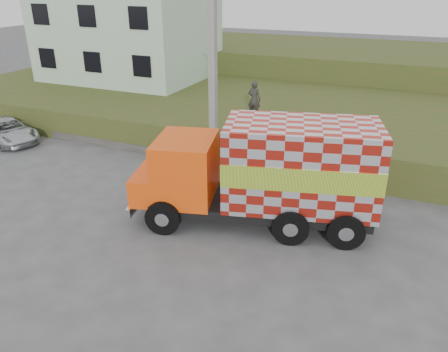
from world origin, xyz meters
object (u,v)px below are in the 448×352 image
at_px(cow, 163,179).
at_px(suv, 7,131).
at_px(cargo_truck, 267,173).
at_px(utility_pole, 213,71).
at_px(pedestrian, 254,100).

height_order(cow, suv, suv).
height_order(cargo_truck, cow, cargo_truck).
xyz_separation_m(cargo_truck, cow, (-4.38, 0.63, -1.28)).
relative_size(cargo_truck, suv, 2.02).
bearing_deg(cargo_truck, suv, 155.44).
xyz_separation_m(utility_pole, suv, (-10.80, -1.85, -3.50)).
bearing_deg(utility_pole, suv, -170.30).
distance_m(suv, pedestrian, 12.71).
distance_m(cargo_truck, suv, 15.01).
height_order(cow, pedestrian, pedestrian).
relative_size(cargo_truck, cow, 6.30).
bearing_deg(suv, cargo_truck, -81.43).
distance_m(cow, pedestrian, 6.60).
xyz_separation_m(cow, pedestrian, (1.47, 6.16, 1.83)).
bearing_deg(pedestrian, cow, 80.91).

